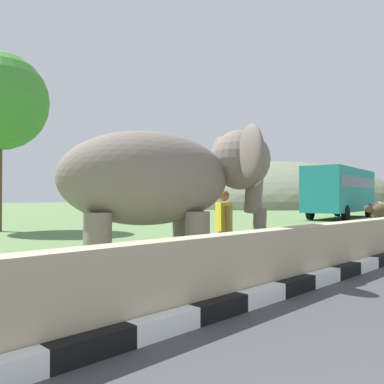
# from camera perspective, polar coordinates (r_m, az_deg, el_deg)

# --- Properties ---
(striped_curb) EXTENTS (16.20, 0.20, 0.24)m
(striped_curb) POSITION_cam_1_polar(r_m,az_deg,el_deg) (3.88, -20.23, -21.63)
(striped_curb) COLOR white
(striped_curb) RESTS_ON ground_plane
(barrier_parapet) EXTENTS (28.00, 0.36, 1.00)m
(barrier_parapet) POSITION_cam_1_polar(r_m,az_deg,el_deg) (5.38, 2.20, -11.53)
(barrier_parapet) COLOR tan
(barrier_parapet) RESTS_ON ground_plane
(elephant) EXTENTS (3.97, 3.39, 2.81)m
(elephant) POSITION_cam_1_polar(r_m,az_deg,el_deg) (7.36, -3.87, 1.66)
(elephant) COLOR #71665E
(elephant) RESTS_ON ground_plane
(person_handler) EXTENTS (0.41, 0.58, 1.66)m
(person_handler) POSITION_cam_1_polar(r_m,az_deg,el_deg) (8.17, 4.53, -4.81)
(person_handler) COLOR navy
(person_handler) RESTS_ON ground_plane
(bus_teal) EXTENTS (9.75, 3.91, 3.50)m
(bus_teal) POSITION_cam_1_polar(r_m,az_deg,el_deg) (30.58, 20.39, 0.39)
(bus_teal) COLOR teal
(bus_teal) RESTS_ON ground_plane
(cow_mid) EXTENTS (1.89, 0.65, 1.23)m
(cow_mid) POSITION_cam_1_polar(r_m,az_deg,el_deg) (28.77, 25.00, -1.93)
(cow_mid) COLOR tan
(cow_mid) RESTS_ON ground_plane
(hill_east) EXTENTS (46.62, 37.30, 14.40)m
(hill_east) POSITION_cam_1_polar(r_m,az_deg,el_deg) (67.80, 12.07, -1.99)
(hill_east) COLOR #686E56
(hill_east) RESTS_ON ground_plane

